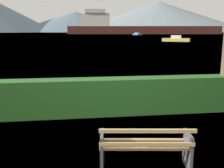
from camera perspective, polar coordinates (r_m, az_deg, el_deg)
name	(u,v)px	position (r m, az deg, el deg)	size (l,w,h in m)	color
ground_plane	(144,167)	(5.20, 7.05, -17.40)	(1400.00, 1400.00, 0.00)	olive
water_surface	(76,33)	(311.04, -7.77, 10.92)	(620.00, 620.00, 0.00)	#7A99A8
park_bench	(145,147)	(4.95, 7.26, -13.42)	(1.73, 0.79, 0.87)	tan
hedge_row	(117,96)	(7.99, 1.18, -2.66)	(7.50, 0.64, 1.11)	#2D6B28
cargo_ship_large	(132,27)	(215.31, 4.30, 12.20)	(120.21, 36.83, 18.95)	#471E19
sailboat_mid	(137,34)	(160.42, 5.52, 10.73)	(4.39, 8.16, 1.42)	#335693
tender_far	(176,39)	(65.04, 13.75, 9.43)	(6.41, 4.88, 1.51)	gold
distant_hills	(63,14)	(560.14, -10.63, 14.83)	(760.73, 404.38, 89.63)	slate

